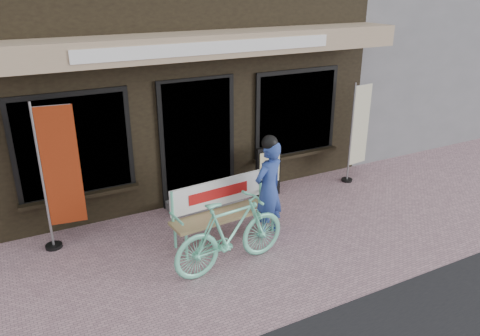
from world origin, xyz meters
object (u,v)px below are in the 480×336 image
menu_stand (268,171)px  person (269,187)px  nobori_cream (358,130)px  bicycle (231,233)px  bench (222,205)px  nobori_red (59,175)px

menu_stand → person: bearing=-118.7°
person → nobori_cream: 2.84m
bicycle → nobori_cream: bearing=-71.8°
bench → nobori_cream: 3.42m
menu_stand → bench: bearing=-142.9°
menu_stand → bicycle: bearing=-130.9°
nobori_red → nobori_cream: nobori_red is taller
person → menu_stand: person is taller
nobori_red → nobori_cream: bearing=7.7°
bench → person: 0.74m
bench → menu_stand: size_ratio=1.82×
bench → bicycle: size_ratio=1.00×
nobori_cream → menu_stand: (-1.91, 0.12, -0.52)m
bicycle → nobori_red: 2.54m
bench → bicycle: bicycle is taller
bench → menu_stand: menu_stand is taller
bench → bicycle: bearing=-112.3°
person → nobori_red: 3.00m
bench → person: (0.66, -0.24, 0.26)m
person → nobori_cream: bearing=2.4°
nobori_cream → menu_stand: size_ratio=2.07×
bench → nobori_red: nobori_red is taller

